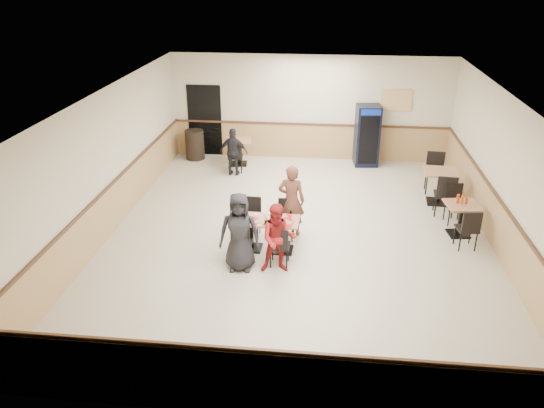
# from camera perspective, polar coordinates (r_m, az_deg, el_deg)

# --- Properties ---
(ground) EXTENTS (10.00, 10.00, 0.00)m
(ground) POSITION_cam_1_polar(r_m,az_deg,el_deg) (11.32, 2.83, -3.39)
(ground) COLOR beige
(ground) RESTS_ON ground
(room_shell) EXTENTS (10.00, 10.00, 10.00)m
(room_shell) POSITION_cam_1_polar(r_m,az_deg,el_deg) (13.45, 11.15, 3.52)
(room_shell) COLOR silver
(room_shell) RESTS_ON ground
(main_table) EXTENTS (1.28, 0.66, 0.68)m
(main_table) POSITION_cam_1_polar(r_m,az_deg,el_deg) (10.55, -0.54, -2.79)
(main_table) COLOR black
(main_table) RESTS_ON ground
(main_chairs) EXTENTS (1.15, 1.51, 0.86)m
(main_chairs) POSITION_cam_1_polar(r_m,az_deg,el_deg) (10.57, -0.78, -2.87)
(main_chairs) COLOR black
(main_chairs) RESTS_ON ground
(diner_woman_left) EXTENTS (0.78, 0.54, 1.53)m
(diner_woman_left) POSITION_cam_1_polar(r_m,az_deg,el_deg) (9.80, -3.53, -3.03)
(diner_woman_left) COLOR black
(diner_woman_left) RESTS_ON ground
(diner_woman_right) EXTENTS (0.71, 0.59, 1.36)m
(diner_woman_right) POSITION_cam_1_polar(r_m,az_deg,el_deg) (9.74, 0.67, -3.75)
(diner_woman_right) COLOR maroon
(diner_woman_right) RESTS_ON ground
(diner_man_opposite) EXTENTS (0.59, 0.42, 1.55)m
(diner_man_opposite) POSITION_cam_1_polar(r_m,az_deg,el_deg) (11.06, 2.10, 0.39)
(diner_man_opposite) COLOR brown
(diner_man_opposite) RESTS_ON ground
(lone_diner) EXTENTS (0.78, 0.37, 1.30)m
(lone_diner) POSITION_cam_1_polar(r_m,az_deg,el_deg) (14.36, -4.15, 5.59)
(lone_diner) COLOR black
(lone_diner) RESTS_ON ground
(tabletop_clutter) EXTENTS (1.11, 0.55, 0.12)m
(tabletop_clutter) POSITION_cam_1_polar(r_m,az_deg,el_deg) (10.39, -0.44, -1.72)
(tabletop_clutter) COLOR red
(tabletop_clutter) RESTS_ON main_table
(side_table_near) EXTENTS (0.74, 0.74, 0.71)m
(side_table_near) POSITION_cam_1_polar(r_m,az_deg,el_deg) (11.82, 19.66, -1.08)
(side_table_near) COLOR black
(side_table_near) RESTS_ON ground
(side_table_near_chair_south) EXTENTS (0.47, 0.47, 0.90)m
(side_table_near_chair_south) POSITION_cam_1_polar(r_m,az_deg,el_deg) (11.33, 20.23, -2.41)
(side_table_near_chair_south) COLOR black
(side_table_near_chair_south) RESTS_ON ground
(side_table_near_chair_north) EXTENTS (0.47, 0.47, 0.90)m
(side_table_near_chair_north) POSITION_cam_1_polar(r_m,az_deg,el_deg) (12.33, 19.11, -0.05)
(side_table_near_chair_north) COLOR black
(side_table_near_chair_north) RESTS_ON ground
(side_table_far) EXTENTS (0.82, 0.82, 0.82)m
(side_table_far) POSITION_cam_1_polar(r_m,az_deg,el_deg) (13.24, 17.59, 2.29)
(side_table_far) COLOR black
(side_table_far) RESTS_ON ground
(side_table_far_chair_south) EXTENTS (0.52, 0.52, 1.03)m
(side_table_far_chair_south) POSITION_cam_1_polar(r_m,az_deg,el_deg) (12.65, 18.08, 1.07)
(side_table_far_chair_south) COLOR black
(side_table_far_chair_south) RESTS_ON ground
(side_table_far_chair_north) EXTENTS (0.52, 0.52, 1.03)m
(side_table_far_chair_north) POSITION_cam_1_polar(r_m,az_deg,el_deg) (13.84, 17.12, 3.21)
(side_table_far_chair_north) COLOR black
(side_table_far_chair_north) RESTS_ON ground
(condiment_caddy) EXTENTS (0.23, 0.06, 0.20)m
(condiment_caddy) POSITION_cam_1_polar(r_m,az_deg,el_deg) (11.73, 19.69, 0.46)
(condiment_caddy) COLOR red
(condiment_caddy) RESTS_ON side_table_near
(back_table) EXTENTS (0.76, 0.76, 0.73)m
(back_table) POSITION_cam_1_polar(r_m,az_deg,el_deg) (15.19, -3.59, 6.01)
(back_table) COLOR black
(back_table) RESTS_ON ground
(back_table_chair_lone) EXTENTS (0.48, 0.48, 0.93)m
(back_table_chair_lone) POSITION_cam_1_polar(r_m,az_deg,el_deg) (14.65, -3.96, 5.20)
(back_table_chair_lone) COLOR black
(back_table_chair_lone) RESTS_ON ground
(pepsi_cooler) EXTENTS (0.71, 0.72, 1.72)m
(pepsi_cooler) POSITION_cam_1_polar(r_m,az_deg,el_deg) (15.28, 10.19, 7.26)
(pepsi_cooler) COLOR black
(pepsi_cooler) RESTS_ON ground
(trash_bin) EXTENTS (0.55, 0.55, 0.86)m
(trash_bin) POSITION_cam_1_polar(r_m,az_deg,el_deg) (15.81, -8.31, 6.34)
(trash_bin) COLOR black
(trash_bin) RESTS_ON ground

